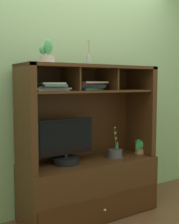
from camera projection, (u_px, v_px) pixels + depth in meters
The scene contains 10 objects.
floor_plane at pixel (90, 215), 2.97m from camera, with size 6.00×6.00×0.02m, color brown.
back_wall at pixel (75, 76), 3.07m from camera, with size 6.00×0.02×2.80m, color #97B480.
media_console at pixel (89, 170), 2.93m from camera, with size 1.38×0.54×1.50m.
tv_monitor at pixel (66, 146), 2.78m from camera, with size 0.57×0.25×0.43m.
potted_orchid at pixel (115, 153), 3.04m from camera, with size 0.17×0.17×0.32m.
potted_fern at pixel (140, 147), 3.21m from camera, with size 0.14×0.13×0.15m.
magazine_stack_left at pixel (50, 87), 2.62m from camera, with size 0.33×0.29×0.07m.
magazine_stack_centre at pixel (88, 85), 2.89m from camera, with size 0.35×0.33×0.08m.
diffuser_bottle at pixel (89, 60), 2.83m from camera, with size 0.05×0.05×0.24m.
potted_succulent at pixel (47, 55), 2.56m from camera, with size 0.15×0.15×0.21m.
Camera 1 is at (-1.51, -2.42, 1.33)m, focal length 46.75 mm.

